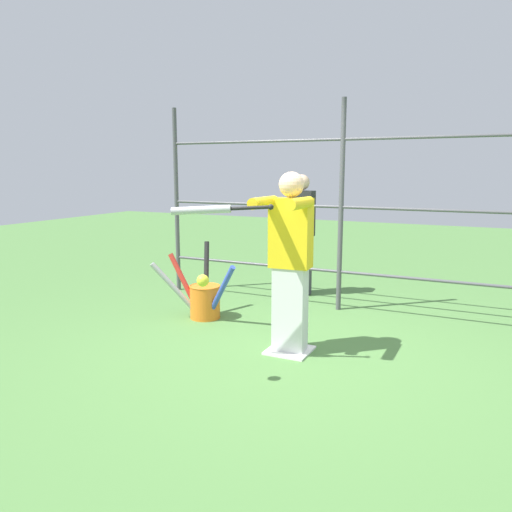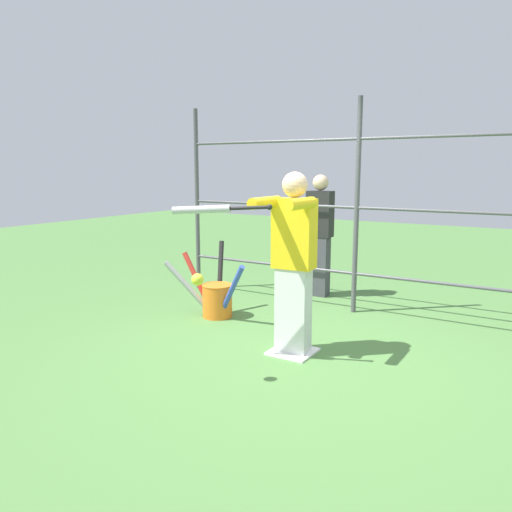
{
  "view_description": "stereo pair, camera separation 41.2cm",
  "coord_description": "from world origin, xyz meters",
  "px_view_note": "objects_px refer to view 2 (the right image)",
  "views": [
    {
      "loc": [
        -1.68,
        4.2,
        1.71
      ],
      "look_at": [
        0.16,
        0.41,
        0.97
      ],
      "focal_mm": 35.0,
      "sensor_mm": 36.0,
      "label": 1
    },
    {
      "loc": [
        -2.04,
        4.01,
        1.71
      ],
      "look_at": [
        0.16,
        0.41,
        0.97
      ],
      "focal_mm": 35.0,
      "sensor_mm": 36.0,
      "label": 2
    }
  ],
  "objects_px": {
    "batter": "(293,258)",
    "bystander_behind_fence": "(319,234)",
    "softball_in_flight": "(198,279)",
    "baseball_bat_swinging": "(210,209)",
    "bat_bucket": "(216,297)"
  },
  "relations": [
    {
      "from": "bat_bucket",
      "to": "bystander_behind_fence",
      "type": "height_order",
      "value": "bystander_behind_fence"
    },
    {
      "from": "baseball_bat_swinging",
      "to": "bystander_behind_fence",
      "type": "distance_m",
      "value": 2.81
    },
    {
      "from": "baseball_bat_swinging",
      "to": "softball_in_flight",
      "type": "relative_size",
      "value": 8.51
    },
    {
      "from": "softball_in_flight",
      "to": "baseball_bat_swinging",
      "type": "bearing_deg",
      "value": -67.11
    },
    {
      "from": "bystander_behind_fence",
      "to": "bat_bucket",
      "type": "bearing_deg",
      "value": 68.37
    },
    {
      "from": "batter",
      "to": "bystander_behind_fence",
      "type": "xyz_separation_m",
      "value": [
        0.7,
        -2.13,
        -0.06
      ]
    },
    {
      "from": "baseball_bat_swinging",
      "to": "bat_bucket",
      "type": "height_order",
      "value": "baseball_bat_swinging"
    },
    {
      "from": "baseball_bat_swinging",
      "to": "batter",
      "type": "bearing_deg",
      "value": -127.76
    },
    {
      "from": "baseball_bat_swinging",
      "to": "bat_bucket",
      "type": "xyz_separation_m",
      "value": [
        0.83,
        -1.21,
        -1.14
      ]
    },
    {
      "from": "batter",
      "to": "bystander_behind_fence",
      "type": "relative_size",
      "value": 1.03
    },
    {
      "from": "bat_bucket",
      "to": "bystander_behind_fence",
      "type": "distance_m",
      "value": 1.77
    },
    {
      "from": "softball_in_flight",
      "to": "bat_bucket",
      "type": "relative_size",
      "value": 0.09
    },
    {
      "from": "baseball_bat_swinging",
      "to": "softball_in_flight",
      "type": "height_order",
      "value": "baseball_bat_swinging"
    },
    {
      "from": "baseball_bat_swinging",
      "to": "softball_in_flight",
      "type": "distance_m",
      "value": 0.66
    },
    {
      "from": "batter",
      "to": "bat_bucket",
      "type": "xyz_separation_m",
      "value": [
        1.31,
        -0.59,
        -0.68
      ]
    }
  ]
}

